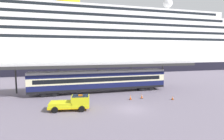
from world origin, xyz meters
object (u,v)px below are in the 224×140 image
at_px(traffic_cone_near, 142,96).
at_px(traffic_cone_mid, 130,97).
at_px(cruise_ship, 57,43).
at_px(service_truck, 73,102).
at_px(train_carriage, 100,80).
at_px(traffic_cone_far, 173,98).

distance_m(traffic_cone_near, traffic_cone_mid, 2.07).
height_order(cruise_ship, service_truck, cruise_ship).
height_order(traffic_cone_near, traffic_cone_mid, traffic_cone_mid).
distance_m(train_carriage, traffic_cone_near, 8.56).
bearing_deg(traffic_cone_near, traffic_cone_far, -24.87).
height_order(cruise_ship, traffic_cone_mid, cruise_ship).
bearing_deg(service_truck, traffic_cone_far, 3.18).
bearing_deg(service_truck, cruise_ship, 93.55).
bearing_deg(service_truck, traffic_cone_mid, 16.51).
bearing_deg(service_truck, traffic_cone_near, 14.60).
distance_m(service_truck, traffic_cone_near, 11.50).
relative_size(traffic_cone_mid, traffic_cone_far, 1.26).
bearing_deg(traffic_cone_mid, train_carriage, 119.76).
relative_size(traffic_cone_near, traffic_cone_far, 1.26).
xyz_separation_m(cruise_ship, traffic_cone_near, (14.25, -47.60, -10.55)).
relative_size(service_truck, traffic_cone_mid, 7.09).
xyz_separation_m(traffic_cone_mid, traffic_cone_far, (6.45, -1.82, -0.08)).
relative_size(cruise_ship, service_truck, 31.79).
relative_size(cruise_ship, traffic_cone_near, 226.92).
height_order(traffic_cone_mid, traffic_cone_far, traffic_cone_mid).
height_order(service_truck, traffic_cone_far, service_truck).
relative_size(traffic_cone_near, traffic_cone_mid, 0.99).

